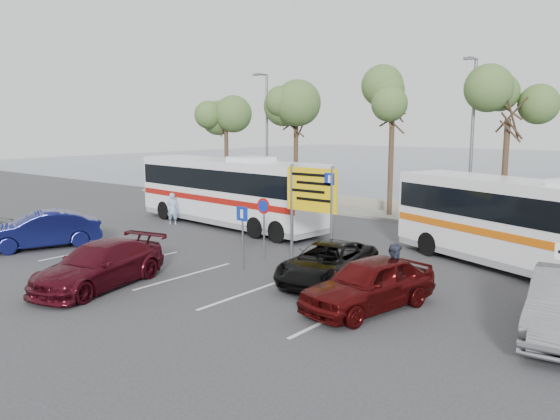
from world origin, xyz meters
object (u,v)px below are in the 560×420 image
Objects in this scene: car_red at (369,284)px; pedestrian_near at (172,209)px; coach_bus_right at (535,230)px; street_lamp_left at (266,132)px; pedestrian_far at (395,273)px; car_blue at (41,230)px; suv_black at (328,262)px; direction_sign at (312,197)px; car_maroon at (99,265)px; street_lamp_right at (472,134)px; coach_bus_left at (228,194)px.

pedestrian_near reaches higher than car_red.
coach_bus_right is at bearing 154.10° from pedestrian_near.
pedestrian_far is at bearing -38.83° from street_lamp_left.
suv_black is (11.90, 3.42, -0.12)m from car_blue.
direction_sign is at bearing -43.17° from street_lamp_left.
street_lamp_left is 20.32m from pedestrian_far.
pedestrian_near is at bearing 110.81° from car_blue.
direction_sign is at bearing 154.74° from car_red.
coach_bus_right is 2.38× the size of car_blue.
car_red is (7.63, 3.47, 0.03)m from car_maroon.
suv_black is (-0.10, -12.02, -3.97)m from street_lamp_right.
street_lamp_right is 1.77× the size of suv_black.
direction_sign is (11.00, -10.32, -2.17)m from street_lamp_left.
car_red is (14.30, 1.89, -0.03)m from car_blue.
street_lamp_right is (13.00, 0.00, 0.00)m from street_lamp_left.
pedestrian_near is (0.00, 6.92, 0.06)m from car_blue.
suv_black is at bearing 57.70° from pedestrian_far.
car_maroon is (-10.19, -10.00, -0.87)m from coach_bus_right.
coach_bus_right reaches higher than suv_black.
direction_sign is 0.79× the size of car_blue.
street_lamp_right is 1.75× the size of car_blue.
pedestrian_near is at bearing 153.77° from suv_black.
pedestrian_near is (-10.00, 1.80, -1.61)m from direction_sign.
street_lamp_right is 1.88× the size of car_red.
car_red is at bearing 11.27° from car_maroon.
direction_sign is 0.33× the size of coach_bus_right.
suv_black is at bearing -42.98° from street_lamp_left.
coach_bus_right is (17.85, -7.02, -3.04)m from street_lamp_left.
street_lamp_right is at bearing 36.46° from coach_bus_left.
car_blue is 6.92m from pedestrian_near.
suv_black is (-4.96, -5.00, -0.93)m from coach_bus_right.
coach_bus_right is 2.40× the size of suv_black.
street_lamp_left is at bearing 114.52° from car_blue.
street_lamp_left is at bearing 158.54° from coach_bus_right.
coach_bus_left is 13.27m from pedestrian_far.
coach_bus_left is at bearing 43.83° from pedestrian_far.
pedestrian_far reaches higher than car_red.
street_lamp_left is 1.88× the size of car_red.
car_maroon is 7.23m from suv_black.
suv_black is at bearing 36.83° from car_blue.
car_red is at bearing 28.32° from car_blue.
car_maroon is at bearing -67.37° from coach_bus_left.
coach_bus_right is at bearing 0.00° from coach_bus_left.
street_lamp_right reaches higher than coach_bus_right.
street_lamp_left reaches higher than pedestrian_near.
coach_bus_left is 14.36m from coach_bus_right.
coach_bus_left is at bearing 94.27° from car_blue.
coach_bus_right is (14.35, 0.00, -0.08)m from coach_bus_left.
coach_bus_left reaches higher than car_maroon.
direction_sign is (-2.00, -10.32, -2.17)m from street_lamp_right.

